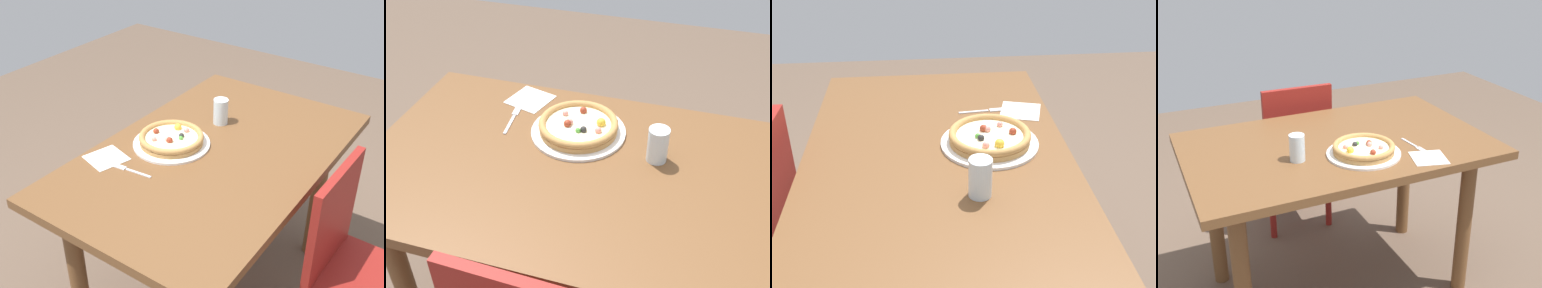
% 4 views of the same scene
% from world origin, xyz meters
% --- Properties ---
extents(dining_table, '(1.34, 0.84, 0.78)m').
position_xyz_m(dining_table, '(0.00, 0.00, 0.66)').
color(dining_table, brown).
rests_on(dining_table, ground).
extents(chair_near, '(0.41, 0.41, 0.89)m').
position_xyz_m(chair_near, '(0.00, -0.63, 0.49)').
color(chair_near, maroon).
rests_on(chair_near, ground).
extents(plate, '(0.32, 0.32, 0.01)m').
position_xyz_m(plate, '(-0.05, 0.17, 0.78)').
color(plate, white).
rests_on(plate, dining_table).
extents(pizza, '(0.26, 0.26, 0.05)m').
position_xyz_m(pizza, '(-0.05, 0.17, 0.81)').
color(pizza, '#B78447').
rests_on(pizza, plate).
extents(fork, '(0.03, 0.17, 0.00)m').
position_xyz_m(fork, '(-0.29, 0.19, 0.78)').
color(fork, silver).
rests_on(fork, dining_table).
extents(drinking_glass, '(0.06, 0.06, 0.11)m').
position_xyz_m(drinking_glass, '(0.22, 0.11, 0.83)').
color(drinking_glass, silver).
rests_on(drinking_glass, dining_table).
extents(napkin, '(0.17, 0.17, 0.00)m').
position_xyz_m(napkin, '(-0.28, 0.32, 0.78)').
color(napkin, white).
rests_on(napkin, dining_table).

